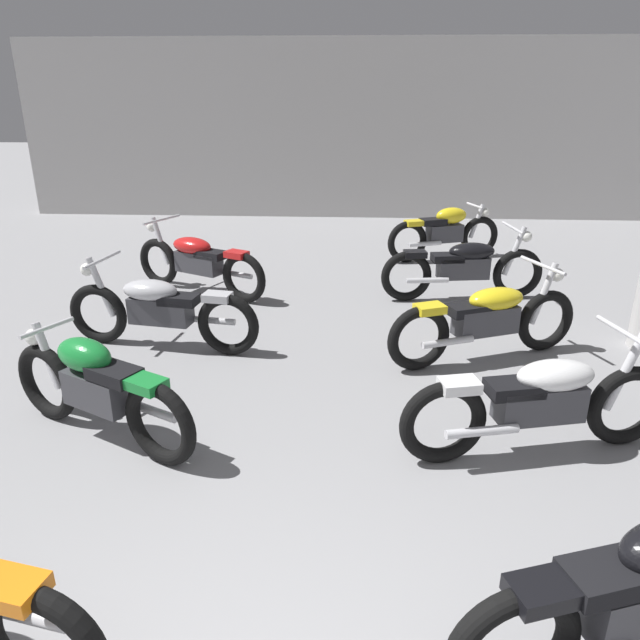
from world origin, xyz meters
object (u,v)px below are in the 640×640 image
motorcycle_right_row_1 (541,400)px  motorcycle_left_row_2 (160,309)px  motorcycle_right_row_2 (487,318)px  motorcycle_right_row_3 (464,266)px  motorcycle_right_row_4 (445,232)px  motorcycle_left_row_1 (97,387)px  motorcycle_left_row_3 (198,261)px

motorcycle_right_row_1 → motorcycle_left_row_2: bearing=152.7°
motorcycle_left_row_2 → motorcycle_right_row_2: 3.41m
motorcycle_right_row_3 → motorcycle_right_row_4: motorcycle_right_row_3 is taller
motorcycle_left_row_1 → motorcycle_right_row_3: (3.43, 3.60, -0.01)m
motorcycle_left_row_1 → motorcycle_left_row_2: (-0.06, 1.79, -0.01)m
motorcycle_right_row_1 → motorcycle_right_row_4: 5.61m
motorcycle_right_row_1 → motorcycle_left_row_3: bearing=133.9°
motorcycle_left_row_3 → motorcycle_right_row_3: same height
motorcycle_left_row_1 → motorcycle_left_row_3: bearing=91.8°
motorcycle_right_row_4 → motorcycle_left_row_1: bearing=-121.7°
motorcycle_left_row_1 → motorcycle_right_row_1: motorcycle_right_row_1 is taller
motorcycle_right_row_2 → motorcycle_left_row_1: bearing=-153.1°
motorcycle_left_row_2 → motorcycle_right_row_4: bearing=47.3°
motorcycle_left_row_1 → motorcycle_left_row_3: size_ratio=0.91×
motorcycle_left_row_2 → motorcycle_right_row_2: bearing=-1.5°
motorcycle_left_row_3 → motorcycle_right_row_3: size_ratio=0.92×
motorcycle_right_row_1 → motorcycle_right_row_4: motorcycle_right_row_1 is taller
motorcycle_left_row_3 → motorcycle_right_row_1: 5.08m
motorcycle_left_row_1 → motorcycle_right_row_1: size_ratio=0.84×
motorcycle_left_row_3 → motorcycle_right_row_4: size_ratio=1.05×
motorcycle_left_row_1 → motorcycle_left_row_3: motorcycle_left_row_3 is taller
motorcycle_right_row_2 → motorcycle_right_row_4: motorcycle_right_row_2 is taller
motorcycle_left_row_2 → motorcycle_right_row_1: same height
motorcycle_left_row_2 → motorcycle_right_row_3: (3.50, 1.81, 0.00)m
motorcycle_right_row_4 → motorcycle_left_row_2: bearing=-132.7°
motorcycle_right_row_1 → motorcycle_left_row_1: bearing=179.9°
motorcycle_left_row_1 → motorcycle_right_row_4: bearing=58.3°
motorcycle_left_row_1 → motorcycle_right_row_3: bearing=46.3°
motorcycle_right_row_1 → motorcycle_right_row_4: (0.05, 5.61, 0.01)m
motorcycle_right_row_3 → motorcycle_right_row_4: 2.00m
motorcycle_left_row_3 → motorcycle_right_row_1: (3.53, -3.66, 0.00)m
motorcycle_right_row_2 → motorcycle_right_row_3: same height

